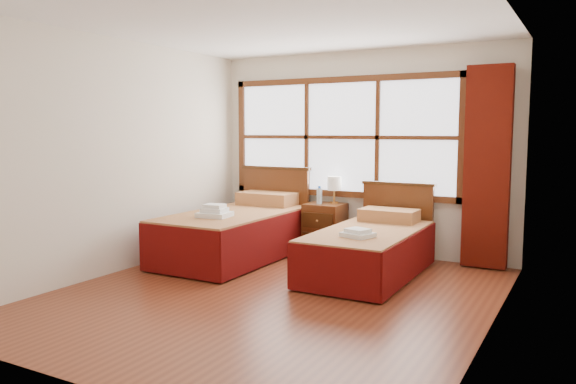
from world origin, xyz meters
The scene contains 15 objects.
floor centered at (0.00, 0.00, 0.00)m, with size 4.50×4.50×0.00m, color brown.
ceiling centered at (0.00, 0.00, 2.60)m, with size 4.50×4.50×0.00m, color white.
wall_back centered at (0.00, 2.25, 1.30)m, with size 4.00×4.00×0.00m, color silver.
wall_left centered at (-2.00, 0.00, 1.30)m, with size 4.50×4.50×0.00m, color silver.
wall_right centered at (2.00, 0.00, 1.30)m, with size 4.50×4.50×0.00m, color silver.
window centered at (-0.25, 2.21, 1.50)m, with size 3.16×0.06×1.56m.
curtain centered at (1.60, 2.11, 1.17)m, with size 0.50×0.16×2.30m, color #5A1209.
bed_left centered at (-1.20, 1.20, 0.33)m, with size 1.12×2.18×1.09m.
bed_right centered at (0.55, 1.20, 0.29)m, with size 0.98×2.00×0.95m.
nightstand centered at (-0.38, 1.99, 0.32)m, with size 0.48×0.47×0.64m.
towels_left centered at (-1.19, 0.69, 0.64)m, with size 0.39×0.36×0.15m.
towels_right centered at (0.59, 0.71, 0.55)m, with size 0.35×0.33×0.09m.
lamp centered at (-0.30, 2.10, 0.89)m, with size 0.18×0.18×0.35m.
bottle_near centered at (-0.43, 1.92, 0.75)m, with size 0.06×0.06×0.24m.
bottle_far centered at (-0.45, 1.99, 0.74)m, with size 0.06×0.06×0.22m.
Camera 1 is at (2.68, -4.57, 1.59)m, focal length 35.00 mm.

